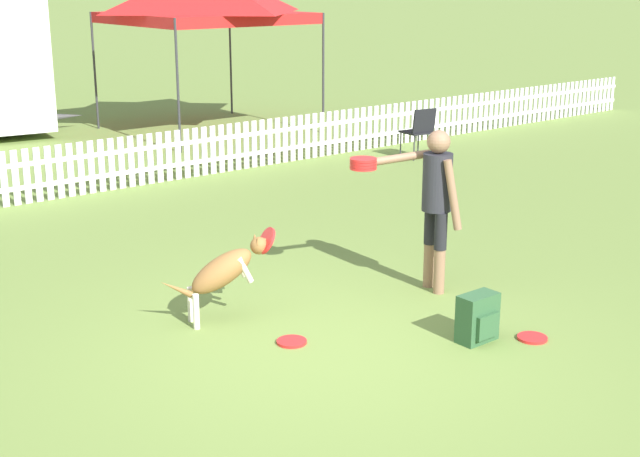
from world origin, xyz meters
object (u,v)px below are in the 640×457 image
leaping_dog (225,270)px  handler_person (431,191)px  backpack_on_grass (478,318)px  folding_chair_blue_left (420,128)px  frisbee_near_handler (292,342)px  frisbee_near_dog (532,338)px

leaping_dog → handler_person: bearing=90.5°
backpack_on_grass → folding_chair_blue_left: 7.66m
leaping_dog → frisbee_near_handler: 0.91m
handler_person → frisbee_near_dog: (-0.19, -1.41, -0.97)m
handler_person → frisbee_near_handler: (-1.81, -0.20, -0.97)m
backpack_on_grass → folding_chair_blue_left: size_ratio=0.49×
frisbee_near_handler → frisbee_near_dog: 2.02m
leaping_dog → frisbee_near_handler: (0.14, -0.77, -0.46)m
handler_person → frisbee_near_handler: size_ratio=6.19×
backpack_on_grass → leaping_dog: bearing=128.6°
handler_person → leaping_dog: bearing=90.5°
leaping_dog → folding_chair_blue_left: (6.45, 4.01, 0.04)m
backpack_on_grass → folding_chair_blue_left: folding_chair_blue_left is taller
handler_person → folding_chair_blue_left: bearing=-27.7°
frisbee_near_dog → folding_chair_blue_left: 7.63m
folding_chair_blue_left → frisbee_near_dog: bearing=59.4°
handler_person → backpack_on_grass: size_ratio=3.80×
handler_person → frisbee_near_handler: 2.06m
handler_person → folding_chair_blue_left: 6.44m
leaping_dog → frisbee_near_dog: (1.76, -1.98, -0.46)m
frisbee_near_handler → folding_chair_blue_left: bearing=37.1°
leaping_dog → frisbee_near_handler: size_ratio=4.12×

